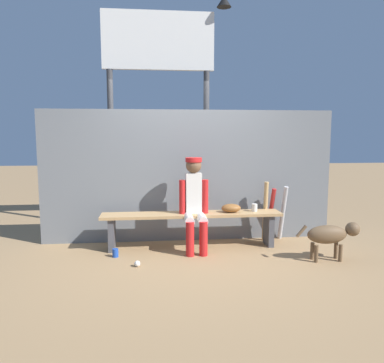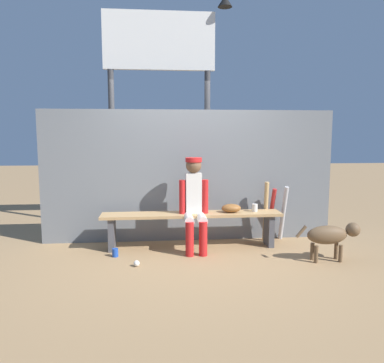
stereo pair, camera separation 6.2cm
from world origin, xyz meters
name	(u,v)px [view 2 (the right image)]	position (x,y,z in m)	size (l,w,h in m)	color
ground_plane	(192,247)	(0.00, 0.00, 0.00)	(30.00, 30.00, 0.00)	#9E7A51
chainlink_fence	(190,176)	(0.00, 0.39, 0.98)	(4.37, 0.03, 1.97)	slate
dugout_bench	(192,221)	(0.00, 0.00, 0.39)	(2.54, 0.36, 0.50)	tan
player_seated	(194,200)	(0.02, -0.11, 0.70)	(0.41, 0.55, 1.29)	silver
baseball_glove	(231,208)	(0.56, 0.00, 0.56)	(0.28, 0.20, 0.12)	brown
bat_wood_tan	(266,212)	(1.13, 0.21, 0.45)	(0.06, 0.06, 0.91)	tan
bat_aluminum_red	(271,214)	(1.24, 0.31, 0.40)	(0.06, 0.06, 0.81)	#B22323
bat_aluminum_silver	(283,213)	(1.41, 0.24, 0.42)	(0.06, 0.06, 0.84)	#B7B7BC
baseball	(137,263)	(-0.75, -0.72, 0.04)	(0.07, 0.07, 0.07)	white
cup_on_ground	(115,253)	(-1.05, -0.32, 0.06)	(0.08, 0.08, 0.11)	#1E47AD
cup_on_bench	(255,208)	(0.91, 0.02, 0.55)	(0.08, 0.08, 0.11)	silver
scoreboard	(163,68)	(-0.37, 1.26, 2.70)	(2.12, 0.27, 3.85)	#3F3F42
dog	(331,235)	(1.71, -0.73, 0.34)	(0.84, 0.20, 0.49)	brown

